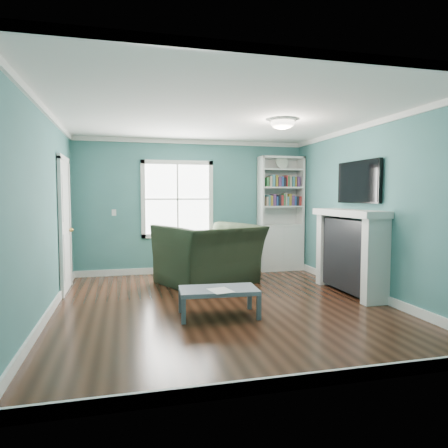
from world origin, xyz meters
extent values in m
plane|color=black|center=(0.00, 0.00, 0.00)|extent=(5.00, 5.00, 0.00)
plane|color=#3A6D6B|center=(0.00, 2.50, 1.30)|extent=(4.50, 0.00, 4.50)
plane|color=#3A6D6B|center=(0.00, -2.50, 1.30)|extent=(4.50, 0.00, 4.50)
plane|color=#3A6D6B|center=(-2.25, 0.00, 1.30)|extent=(0.00, 5.00, 5.00)
plane|color=#3A6D6B|center=(2.25, 0.00, 1.30)|extent=(0.00, 5.00, 5.00)
plane|color=white|center=(0.00, 0.00, 2.60)|extent=(5.00, 5.00, 0.00)
cube|color=white|center=(0.00, 2.48, 0.06)|extent=(4.50, 0.03, 0.12)
cube|color=white|center=(0.00, -2.48, 0.06)|extent=(4.50, 0.03, 0.12)
cube|color=white|center=(-2.23, 0.00, 0.06)|extent=(0.03, 5.00, 0.12)
cube|color=white|center=(2.23, 0.00, 0.06)|extent=(0.03, 5.00, 0.12)
cube|color=white|center=(0.00, 2.48, 2.56)|extent=(4.50, 0.04, 0.08)
cube|color=white|center=(0.00, -2.48, 2.56)|extent=(4.50, 0.04, 0.08)
cube|color=white|center=(-2.23, 0.00, 2.56)|extent=(0.04, 5.00, 0.08)
cube|color=white|center=(2.23, 0.00, 2.56)|extent=(0.04, 5.00, 0.08)
cube|color=white|center=(-0.30, 2.50, 1.45)|extent=(1.24, 0.01, 1.34)
cube|color=white|center=(-0.96, 2.48, 1.45)|extent=(0.08, 0.06, 1.50)
cube|color=white|center=(0.36, 2.48, 1.45)|extent=(0.08, 0.06, 1.50)
cube|color=white|center=(-0.30, 2.48, 0.74)|extent=(1.40, 0.06, 0.08)
cube|color=white|center=(-0.30, 2.48, 2.16)|extent=(1.40, 0.06, 0.08)
cube|color=white|center=(-0.30, 2.48, 1.45)|extent=(1.24, 0.03, 0.03)
cube|color=white|center=(-0.30, 2.48, 1.45)|extent=(0.03, 0.03, 1.34)
cube|color=silver|center=(1.77, 2.30, 0.45)|extent=(0.90, 0.35, 0.90)
cube|color=silver|center=(1.34, 2.30, 1.60)|extent=(0.04, 0.35, 1.40)
cube|color=silver|center=(2.20, 2.30, 1.60)|extent=(0.04, 0.35, 1.40)
cube|color=silver|center=(1.77, 2.46, 1.60)|extent=(0.90, 0.02, 1.40)
cube|color=silver|center=(1.77, 2.30, 2.28)|extent=(0.90, 0.35, 0.04)
cube|color=silver|center=(1.77, 2.30, 0.92)|extent=(0.84, 0.33, 0.03)
cube|color=silver|center=(1.77, 2.30, 1.30)|extent=(0.84, 0.33, 0.03)
cube|color=silver|center=(1.77, 2.30, 1.68)|extent=(0.84, 0.33, 0.03)
cube|color=silver|center=(1.77, 2.30, 2.04)|extent=(0.84, 0.33, 0.03)
cube|color=tan|center=(1.77, 2.28, 1.43)|extent=(0.70, 0.25, 0.22)
cube|color=teal|center=(1.77, 2.28, 1.81)|extent=(0.70, 0.25, 0.22)
cylinder|color=beige|center=(1.77, 2.25, 2.19)|extent=(0.26, 0.06, 0.26)
cube|color=black|center=(2.09, 0.20, 0.60)|extent=(0.30, 1.20, 1.10)
cube|color=black|center=(2.07, 0.20, 0.40)|extent=(0.22, 0.65, 0.70)
cube|color=silver|center=(2.07, -0.47, 0.60)|extent=(0.36, 0.16, 1.20)
cube|color=silver|center=(2.07, 0.87, 0.60)|extent=(0.36, 0.16, 1.20)
cube|color=silver|center=(2.05, 0.20, 1.25)|extent=(0.44, 1.58, 0.10)
cube|color=black|center=(2.20, 0.20, 1.72)|extent=(0.06, 1.10, 0.65)
cube|color=silver|center=(-2.23, 1.40, 1.02)|extent=(0.04, 0.80, 2.05)
cube|color=white|center=(-2.22, 0.95, 1.02)|extent=(0.05, 0.08, 2.13)
cube|color=white|center=(-2.22, 1.85, 1.02)|extent=(0.05, 0.08, 2.13)
cube|color=white|center=(-2.22, 1.40, 2.09)|extent=(0.05, 0.98, 0.08)
sphere|color=#BF8C3F|center=(-2.17, 1.70, 0.95)|extent=(0.07, 0.07, 0.07)
ellipsoid|color=white|center=(0.90, 0.10, 2.54)|extent=(0.34, 0.34, 0.15)
cylinder|color=white|center=(0.90, 0.10, 2.58)|extent=(0.38, 0.38, 0.03)
cube|color=white|center=(-1.50, 2.48, 1.20)|extent=(0.08, 0.01, 0.12)
imported|color=black|center=(0.10, 1.39, 0.68)|extent=(1.84, 1.56, 1.36)
cube|color=#4A5158|center=(-0.64, -0.68, 0.15)|extent=(0.06, 0.06, 0.30)
cube|color=#4A5158|center=(0.27, -0.74, 0.15)|extent=(0.06, 0.06, 0.30)
cube|color=#4A5158|center=(-0.61, -0.20, 0.15)|extent=(0.06, 0.06, 0.30)
cube|color=#4A5158|center=(0.30, -0.27, 0.15)|extent=(0.06, 0.06, 0.30)
cube|color=slate|center=(-0.17, -0.47, 0.33)|extent=(1.00, 0.59, 0.05)
cube|color=white|center=(-0.18, -0.60, 0.36)|extent=(0.31, 0.36, 0.00)
camera|label=1|loc=(-1.29, -5.28, 1.51)|focal=32.00mm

